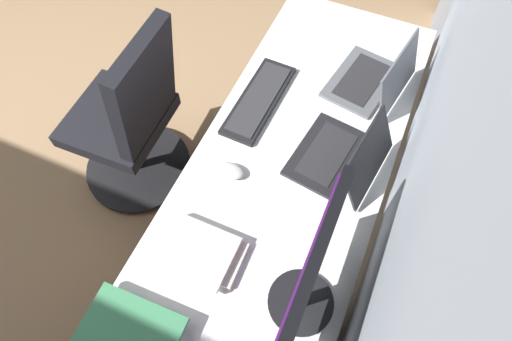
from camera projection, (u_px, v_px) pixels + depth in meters
wall_back at (462, 161)px, 0.89m from camera, size 4.41×0.10×2.60m
desk at (269, 216)px, 1.52m from camera, size 2.19×0.68×0.73m
drawer_pedestal at (239, 328)px, 1.63m from camera, size 0.40×0.51×0.69m
monitor_primary at (308, 279)px, 1.10m from camera, size 0.50×0.20×0.42m
laptop_leftmost at (376, 79)px, 1.69m from camera, size 0.36×0.32×0.22m
laptop_left at (343, 156)px, 1.51m from camera, size 0.35×0.33×0.20m
keyboard_main at (259, 100)px, 1.69m from camera, size 0.42×0.15×0.02m
mouse_main at (230, 171)px, 1.52m from camera, size 0.06×0.10×0.03m
book_stack_near at (199, 252)px, 1.36m from camera, size 0.19×0.26×0.04m
office_chair at (132, 125)px, 1.98m from camera, size 0.56×0.56×0.97m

